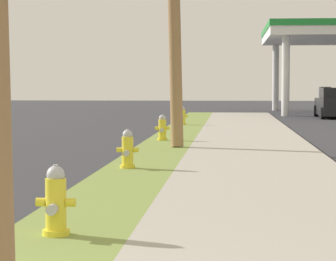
{
  "coord_description": "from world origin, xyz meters",
  "views": [
    {
      "loc": [
        2.45,
        -4.25,
        1.69
      ],
      "look_at": [
        1.11,
        11.88,
        0.73
      ],
      "focal_mm": 81.16,
      "sensor_mm": 36.0,
      "label": 1
    }
  ],
  "objects_px": {
    "fire_hydrant_nearest": "(56,204)",
    "fire_hydrant_third": "(162,129)",
    "fire_hydrant_fourth": "(183,117)",
    "fire_hydrant_second": "(128,151)"
  },
  "relations": [
    {
      "from": "fire_hydrant_nearest",
      "to": "fire_hydrant_third",
      "type": "relative_size",
      "value": 1.0
    },
    {
      "from": "fire_hydrant_fourth",
      "to": "fire_hydrant_nearest",
      "type": "bearing_deg",
      "value": -89.75
    },
    {
      "from": "fire_hydrant_second",
      "to": "fire_hydrant_third",
      "type": "distance_m",
      "value": 7.36
    },
    {
      "from": "fire_hydrant_nearest",
      "to": "fire_hydrant_fourth",
      "type": "distance_m",
      "value": 22.54
    },
    {
      "from": "fire_hydrant_second",
      "to": "fire_hydrant_fourth",
      "type": "height_order",
      "value": "same"
    },
    {
      "from": "fire_hydrant_nearest",
      "to": "fire_hydrant_second",
      "type": "xyz_separation_m",
      "value": [
        -0.13,
        6.49,
        0.0
      ]
    },
    {
      "from": "fire_hydrant_third",
      "to": "fire_hydrant_fourth",
      "type": "bearing_deg",
      "value": 89.79
    },
    {
      "from": "fire_hydrant_third",
      "to": "fire_hydrant_fourth",
      "type": "relative_size",
      "value": 1.0
    },
    {
      "from": "fire_hydrant_nearest",
      "to": "fire_hydrant_third",
      "type": "bearing_deg",
      "value": 90.53
    },
    {
      "from": "fire_hydrant_third",
      "to": "fire_hydrant_nearest",
      "type": "bearing_deg",
      "value": -89.47
    }
  ]
}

